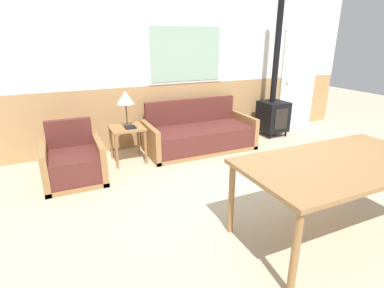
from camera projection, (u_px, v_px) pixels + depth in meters
ground_plane at (275, 203)px, 3.53m from camera, size 16.00×16.00×0.00m
wall_back at (186, 67)px, 5.33m from camera, size 7.20×0.09×2.70m
couch at (199, 136)px, 5.18m from camera, size 1.85×0.85×0.83m
armchair at (74, 164)px, 4.03m from camera, size 0.77×0.78×0.78m
side_table at (127, 133)px, 4.61m from camera, size 0.50×0.50×0.56m
table_lamp at (125, 98)px, 4.52m from camera, size 0.27×0.27×0.53m
book_stack at (130, 127)px, 4.51m from camera, size 0.16×0.16×0.02m
dining_table at (339, 168)px, 2.76m from camera, size 1.87×0.99×0.78m
wood_stove at (273, 107)px, 5.86m from camera, size 0.48×0.51×2.50m
entry_door at (298, 79)px, 6.42m from camera, size 0.92×0.09×2.01m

